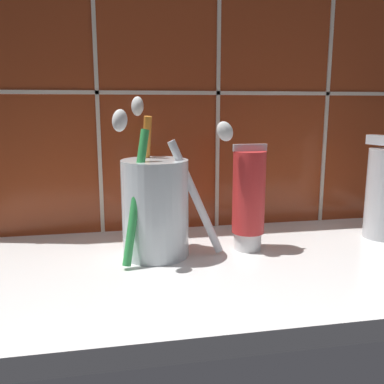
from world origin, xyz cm
name	(u,v)px	position (x,y,z in cm)	size (l,w,h in cm)	color
sink_counter	(233,270)	(0.00, 0.00, 1.00)	(62.84, 29.05, 2.00)	white
tile_wall_backsplash	(206,43)	(0.01, 14.77, 26.69)	(72.84, 1.72, 53.37)	#933819
toothbrush_cup	(156,206)	(-8.04, 3.68, 7.76)	(13.71, 10.29, 17.81)	silver
toothpaste_tube	(249,199)	(2.76, 3.69, 8.10)	(3.95, 3.76, 12.42)	white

